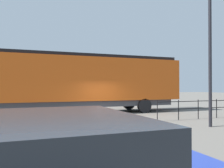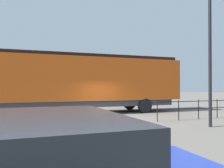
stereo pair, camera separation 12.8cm
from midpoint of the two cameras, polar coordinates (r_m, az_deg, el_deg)
name	(u,v)px [view 2 (the right image)]	position (r m, az deg, el deg)	size (l,w,h in m)	color
ground_plane	(109,118)	(15.30, -0.42, -8.22)	(120.00, 120.00, 0.00)	#666059
locomotive	(77,81)	(18.16, -8.18, 0.73)	(3.14, 17.52, 4.41)	#D15114
lamp_post	(210,32)	(13.23, 22.65, 11.49)	(0.51, 0.51, 6.98)	black
platform_fence	(217,106)	(16.86, 24.06, -4.83)	(0.05, 8.93, 1.21)	black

